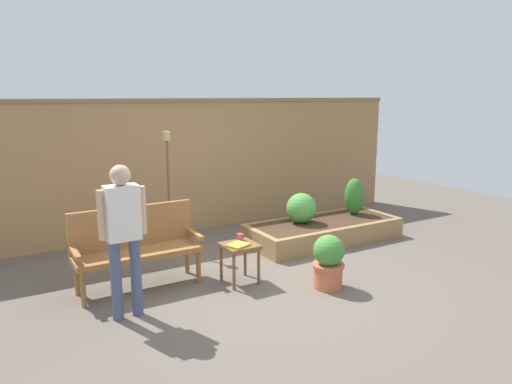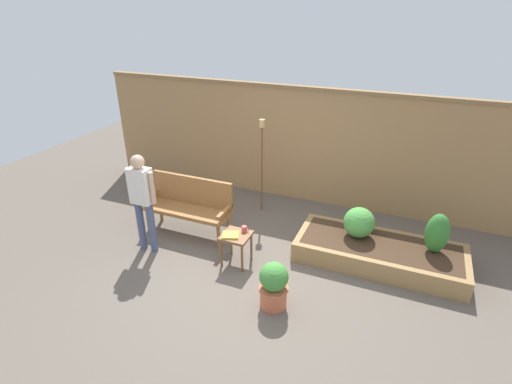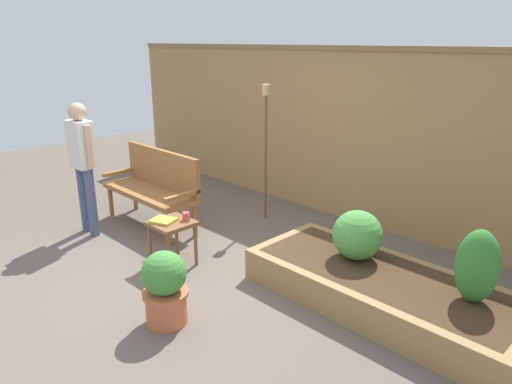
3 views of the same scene
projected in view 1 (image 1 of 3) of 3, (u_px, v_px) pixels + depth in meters
The scene contains 12 objects.
ground_plane at pixel (269, 283), 5.63m from camera, with size 14.00×14.00×0.00m, color #60564C.
fence_back at pixel (185, 165), 7.60m from camera, with size 8.40×0.14×2.16m.
garden_bench at pixel (136, 241), 5.43m from camera, with size 1.44×0.48×0.94m.
side_table at pixel (240, 251), 5.56m from camera, with size 0.40×0.40×0.48m.
cup_on_table at pixel (240, 237), 5.68m from camera, with size 0.11×0.07×0.08m.
book_on_table at pixel (238, 245), 5.46m from camera, with size 0.23×0.20×0.03m, color gold.
potted_boxwood at pixel (328, 261), 5.43m from camera, with size 0.37×0.37×0.63m.
raised_planter_bed at pixel (323, 231), 7.26m from camera, with size 2.40×1.00×0.30m.
shrub_near_bench at pixel (301, 208), 7.10m from camera, with size 0.46×0.46×0.46m.
shrub_far_corner at pixel (354, 196), 7.62m from camera, with size 0.32×0.32×0.59m.
tiki_torch at pixel (168, 169), 6.65m from camera, with size 0.10×0.10×1.71m.
person_by_bench at pixel (123, 228), 4.57m from camera, with size 0.47×0.20×1.56m.
Camera 1 is at (-2.82, -4.48, 2.21)m, focal length 32.90 mm.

